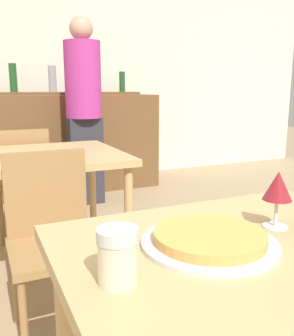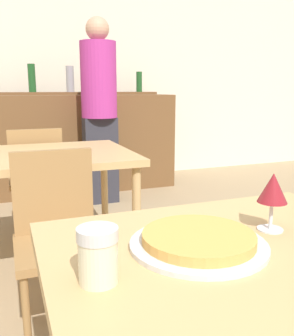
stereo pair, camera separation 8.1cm
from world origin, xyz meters
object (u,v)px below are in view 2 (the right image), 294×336
(cheese_shaker, at_px, (97,254))
(wine_glass, at_px, (273,190))
(person_standing, at_px, (99,105))
(chair_far_side_back, at_px, (36,174))
(chair_far_side_front, at_px, (58,228))
(pizza_tray, at_px, (198,241))

(cheese_shaker, bearing_deg, wine_glass, 11.82)
(cheese_shaker, bearing_deg, person_standing, 76.18)
(chair_far_side_back, distance_m, cheese_shaker, 2.23)
(chair_far_side_front, xyz_separation_m, chair_far_side_back, (0.00, 1.20, 0.00))
(wine_glass, bearing_deg, chair_far_side_front, 117.02)
(chair_far_side_back, bearing_deg, pizza_tray, 95.99)
(chair_far_side_back, xyz_separation_m, person_standing, (0.67, 0.68, 0.48))
(pizza_tray, xyz_separation_m, wine_glass, (0.24, 0.03, 0.10))
(chair_far_side_front, height_order, pizza_tray, chair_far_side_front)
(chair_far_side_front, bearing_deg, wine_glass, -62.98)
(chair_far_side_back, bearing_deg, person_standing, -134.59)
(chair_far_side_front, relative_size, person_standing, 0.47)
(chair_far_side_front, distance_m, person_standing, 2.05)
(cheese_shaker, bearing_deg, chair_far_side_front, 87.59)
(pizza_tray, relative_size, cheese_shaker, 2.94)
(chair_far_side_front, bearing_deg, person_standing, 70.41)
(person_standing, bearing_deg, chair_far_side_back, -134.59)
(wine_glass, bearing_deg, pizza_tray, -172.52)
(chair_far_side_front, relative_size, cheese_shaker, 7.32)
(chair_far_side_front, xyz_separation_m, wine_glass, (0.46, -0.91, 0.37))
(person_standing, relative_size, wine_glass, 11.13)
(chair_far_side_back, xyz_separation_m, wine_glass, (0.46, -2.10, 0.37))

